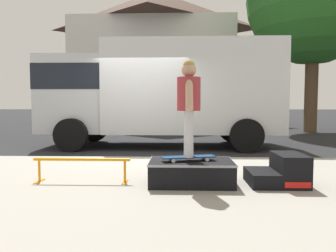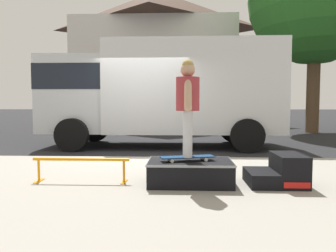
% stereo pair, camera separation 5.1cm
% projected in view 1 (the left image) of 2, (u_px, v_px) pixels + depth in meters
% --- Properties ---
extents(ground_plane, '(140.00, 140.00, 0.00)m').
position_uv_depth(ground_plane, '(136.00, 158.00, 7.65)').
color(ground_plane, black).
extents(sidewalk_slab, '(50.00, 5.00, 0.12)m').
position_uv_depth(sidewalk_slab, '(108.00, 189.00, 4.66)').
color(sidewalk_slab, gray).
rests_on(sidewalk_slab, ground).
extents(skate_box, '(1.22, 0.78, 0.34)m').
position_uv_depth(skate_box, '(191.00, 171.00, 4.71)').
color(skate_box, black).
rests_on(skate_box, sidewalk_slab).
extents(kicker_ramp, '(0.79, 0.70, 0.45)m').
position_uv_depth(kicker_ramp, '(281.00, 172.00, 4.66)').
color(kicker_ramp, black).
rests_on(kicker_ramp, sidewalk_slab).
extents(grind_rail, '(1.45, 0.28, 0.36)m').
position_uv_depth(grind_rail, '(82.00, 164.00, 4.81)').
color(grind_rail, orange).
rests_on(grind_rail, sidewalk_slab).
extents(skateboard, '(0.81, 0.40, 0.07)m').
position_uv_depth(skateboard, '(189.00, 157.00, 4.66)').
color(skateboard, navy).
rests_on(skateboard, skate_box).
extents(skater_kid, '(0.33, 0.71, 1.38)m').
position_uv_depth(skater_kid, '(189.00, 100.00, 4.60)').
color(skater_kid, silver).
rests_on(skater_kid, skateboard).
extents(box_truck, '(6.91, 2.63, 3.05)m').
position_uv_depth(box_truck, '(160.00, 90.00, 9.71)').
color(box_truck, silver).
rests_on(box_truck, ground).
extents(street_tree_main, '(6.42, 5.84, 8.88)m').
position_uv_depth(street_tree_main, '(322.00, 1.00, 14.23)').
color(street_tree_main, brown).
rests_on(street_tree_main, ground).
extents(house_behind, '(9.54, 8.23, 8.40)m').
position_uv_depth(house_behind, '(156.00, 57.00, 20.57)').
color(house_behind, silver).
rests_on(house_behind, ground).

